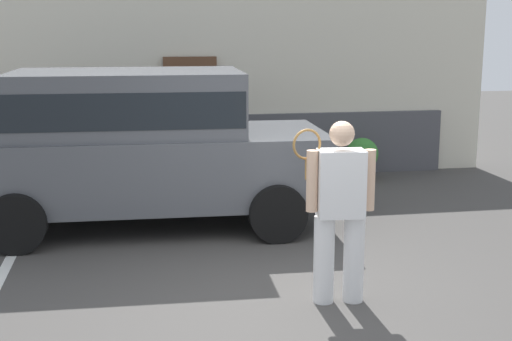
% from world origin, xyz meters
% --- Properties ---
extents(ground_plane, '(40.00, 40.00, 0.00)m').
position_xyz_m(ground_plane, '(0.00, 0.00, 0.00)').
color(ground_plane, '#423F3D').
extents(parking_stripe_0, '(0.12, 4.40, 0.01)m').
position_xyz_m(parking_stripe_0, '(-2.75, 1.50, 0.00)').
color(parking_stripe_0, silver).
rests_on(parking_stripe_0, ground_plane).
extents(house_frontage, '(10.04, 0.40, 3.19)m').
position_xyz_m(house_frontage, '(-0.00, 5.86, 1.50)').
color(house_frontage, beige).
rests_on(house_frontage, ground_plane).
extents(parked_suv, '(4.66, 2.28, 2.05)m').
position_xyz_m(parked_suv, '(-1.22, 2.89, 1.15)').
color(parked_suv, '#4C4F54').
rests_on(parked_suv, ground_plane).
extents(tennis_player_man, '(0.78, 0.31, 1.76)m').
position_xyz_m(tennis_player_man, '(0.59, -0.09, 0.92)').
color(tennis_player_man, white).
rests_on(tennis_player_man, ground_plane).
extents(potted_plant_by_porch, '(0.56, 0.56, 0.73)m').
position_xyz_m(potted_plant_by_porch, '(2.55, 5.07, 0.41)').
color(potted_plant_by_porch, '#9E5638').
rests_on(potted_plant_by_porch, ground_plane).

